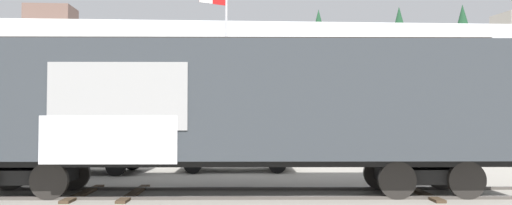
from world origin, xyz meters
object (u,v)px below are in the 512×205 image
Objects in this scene: freight_car at (226,105)px; parked_car_black at (84,148)px; flagpole at (222,48)px; parked_car_silver at (233,149)px.

parked_car_black is at bearing 136.78° from freight_car.
freight_car reaches higher than parked_car_black.
parked_car_silver is (0.55, -4.80, -4.48)m from flagpole.
flagpole is at bearing 91.93° from freight_car.
freight_car is 5.35m from parked_car_silver.
parked_car_black is at bearing -133.43° from flagpole.
parked_car_black is at bearing -176.89° from parked_car_silver.
parked_car_silver is at bearing 87.58° from freight_car.
flagpole is at bearing 96.55° from parked_car_silver.
freight_car is 7.21m from parked_car_black.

